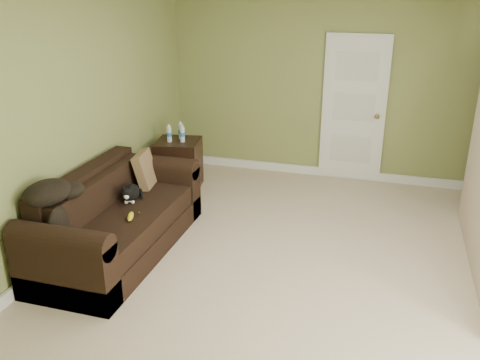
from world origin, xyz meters
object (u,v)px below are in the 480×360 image
Objects in this scene: sofa at (116,222)px; banana at (130,216)px; side_table at (179,164)px; cat at (130,193)px.

sofa reaches higher than banana.
sofa is at bearing -87.87° from side_table.
cat is at bearing 80.84° from sofa.
side_table is at bearing 78.32° from cat.
sofa is at bearing -114.83° from cat.
cat is 2.35× the size of banana.
cat is at bearing 99.21° from banana.
side_table is (-0.07, 1.80, 0.01)m from sofa.
sofa is 11.12× the size of banana.
side_table is 1.57m from cat.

